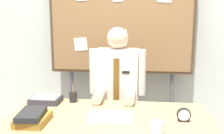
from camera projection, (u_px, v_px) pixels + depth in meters
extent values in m
cube|color=silver|center=(122.00, 29.00, 3.14)|extent=(6.40, 0.08, 2.70)
cube|color=tan|center=(109.00, 120.00, 2.08)|extent=(1.56, 0.82, 0.05)
cube|color=silver|center=(117.00, 86.00, 2.70)|extent=(0.40, 0.22, 0.75)
sphere|color=beige|center=(118.00, 38.00, 2.61)|extent=(0.21, 0.21, 0.21)
cylinder|color=silver|center=(94.00, 71.00, 2.68)|extent=(0.09, 0.09, 0.44)
cylinder|color=silver|center=(141.00, 72.00, 2.62)|extent=(0.09, 0.09, 0.44)
cylinder|color=beige|center=(99.00, 95.00, 2.46)|extent=(0.09, 0.30, 0.09)
cylinder|color=beige|center=(130.00, 96.00, 2.43)|extent=(0.09, 0.30, 0.09)
cube|color=brown|center=(116.00, 84.00, 2.58)|extent=(0.06, 0.01, 0.48)
cube|color=black|center=(126.00, 72.00, 2.54)|extent=(0.07, 0.01, 0.02)
cube|color=#4C3823|center=(121.00, 18.00, 2.92)|extent=(1.57, 0.05, 1.20)
cube|color=olive|center=(121.00, 18.00, 2.90)|extent=(1.51, 0.04, 1.14)
cylinder|color=#59595E|center=(72.00, 106.00, 3.20)|extent=(0.04, 0.04, 0.91)
cylinder|color=#59595E|center=(171.00, 110.00, 3.07)|extent=(0.04, 0.04, 0.91)
cube|color=white|center=(122.00, 38.00, 2.92)|extent=(0.11, 0.00, 0.18)
cube|color=silver|center=(81.00, 44.00, 2.99)|extent=(0.16, 0.00, 0.16)
cube|color=olive|center=(33.00, 119.00, 1.95)|extent=(0.21, 0.27, 0.05)
cube|color=#262626|center=(31.00, 114.00, 1.93)|extent=(0.20, 0.29, 0.04)
cube|color=silver|center=(110.00, 117.00, 2.05)|extent=(0.36, 0.26, 0.01)
cylinder|color=black|center=(184.00, 115.00, 1.97)|extent=(0.10, 0.02, 0.10)
cylinder|color=white|center=(184.00, 115.00, 1.96)|extent=(0.08, 0.00, 0.08)
cube|color=black|center=(183.00, 121.00, 1.98)|extent=(0.07, 0.04, 0.01)
cylinder|color=white|center=(157.00, 128.00, 1.74)|extent=(0.09, 0.09, 0.09)
cylinder|color=#262626|center=(73.00, 97.00, 2.42)|extent=(0.07, 0.07, 0.09)
cylinder|color=#263399|center=(72.00, 92.00, 2.41)|extent=(0.01, 0.01, 0.15)
cylinder|color=maroon|center=(74.00, 93.00, 2.41)|extent=(0.01, 0.01, 0.15)
cylinder|color=gold|center=(73.00, 93.00, 2.40)|extent=(0.01, 0.01, 0.15)
cube|color=#333338|center=(46.00, 100.00, 2.41)|extent=(0.26, 0.20, 0.05)
cube|color=white|center=(46.00, 97.00, 2.40)|extent=(0.22, 0.17, 0.01)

